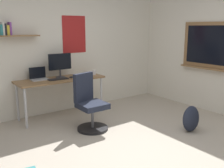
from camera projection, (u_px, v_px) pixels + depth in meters
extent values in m
plane|color=#ADA393|center=(142.00, 154.00, 3.57)|extent=(5.20, 5.20, 0.00)
cube|color=silver|center=(60.00, 47.00, 5.22)|extent=(5.00, 0.10, 2.60)
cube|color=olive|center=(19.00, 36.00, 4.56)|extent=(0.68, 0.20, 0.02)
cube|color=#A51E1E|center=(74.00, 35.00, 5.29)|extent=(0.52, 0.01, 0.74)
cube|color=teal|center=(1.00, 30.00, 4.39)|extent=(0.03, 0.14, 0.18)
cube|color=silver|center=(3.00, 28.00, 4.40)|extent=(0.03, 0.14, 0.23)
cube|color=black|center=(5.00, 29.00, 4.43)|extent=(0.03, 0.14, 0.20)
cube|color=gold|center=(7.00, 30.00, 4.45)|extent=(0.04, 0.14, 0.17)
cube|color=#7A3D99|center=(10.00, 29.00, 4.47)|extent=(0.03, 0.14, 0.22)
cube|color=olive|center=(207.00, 45.00, 5.22)|extent=(0.04, 1.10, 0.90)
cube|color=black|center=(207.00, 45.00, 5.21)|extent=(0.01, 0.94, 0.76)
cube|color=olive|center=(204.00, 68.00, 5.29)|extent=(0.12, 1.10, 0.03)
cube|color=olive|center=(61.00, 79.00, 4.94)|extent=(1.66, 0.58, 0.03)
cylinder|color=#B7B7BC|center=(26.00, 108.00, 4.40)|extent=(0.04, 0.04, 0.71)
cylinder|color=#B7B7BC|center=(101.00, 95.00, 5.28)|extent=(0.04, 0.04, 0.71)
cylinder|color=#B7B7BC|center=(17.00, 102.00, 4.76)|extent=(0.04, 0.04, 0.71)
cylinder|color=#B7B7BC|center=(89.00, 90.00, 5.64)|extent=(0.04, 0.04, 0.71)
cylinder|color=black|center=(93.00, 128.00, 4.41)|extent=(0.52, 0.52, 0.04)
cylinder|color=#4C4C51|center=(93.00, 118.00, 4.37)|extent=(0.05, 0.05, 0.34)
cube|color=#1E2333|center=(92.00, 105.00, 4.33)|extent=(0.44, 0.44, 0.09)
cube|color=#1E2333|center=(83.00, 87.00, 4.39)|extent=(0.40, 0.17, 0.48)
cube|color=#ADAFB5|center=(40.00, 79.00, 4.80)|extent=(0.31, 0.21, 0.02)
cube|color=black|center=(37.00, 73.00, 4.85)|extent=(0.31, 0.01, 0.21)
cylinder|color=#38383D|center=(60.00, 77.00, 5.04)|extent=(0.17, 0.17, 0.01)
cylinder|color=#38383D|center=(60.00, 73.00, 5.02)|extent=(0.03, 0.03, 0.14)
cube|color=black|center=(60.00, 62.00, 4.96)|extent=(0.46, 0.02, 0.31)
cube|color=black|center=(58.00, 79.00, 4.83)|extent=(0.37, 0.13, 0.02)
ellipsoid|color=#262628|center=(72.00, 77.00, 4.99)|extent=(0.10, 0.06, 0.03)
cylinder|color=silver|center=(94.00, 72.00, 5.33)|extent=(0.08, 0.08, 0.09)
ellipsoid|color=#1E2333|center=(191.00, 119.00, 4.30)|extent=(0.32, 0.22, 0.44)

